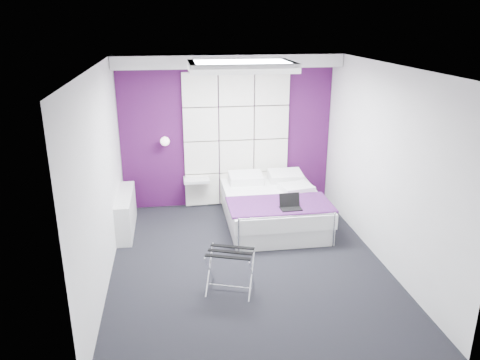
{
  "coord_description": "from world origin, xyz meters",
  "views": [
    {
      "loc": [
        -0.93,
        -5.52,
        3.13
      ],
      "look_at": [
        -0.05,
        0.35,
        1.07
      ],
      "focal_mm": 35.0,
      "sensor_mm": 36.0,
      "label": 1
    }
  ],
  "objects_px": {
    "bed": "(273,208)",
    "laptop": "(290,205)",
    "radiator": "(126,212)",
    "nightstand": "(196,180)",
    "wall_lamp": "(165,141)",
    "luggage_rack": "(230,271)"
  },
  "relations": [
    {
      "from": "wall_lamp",
      "to": "nightstand",
      "type": "height_order",
      "value": "wall_lamp"
    },
    {
      "from": "nightstand",
      "to": "luggage_rack",
      "type": "distance_m",
      "value": 2.67
    },
    {
      "from": "wall_lamp",
      "to": "luggage_rack",
      "type": "distance_m",
      "value": 2.95
    },
    {
      "from": "luggage_rack",
      "to": "bed",
      "type": "bearing_deg",
      "value": 82.82
    },
    {
      "from": "wall_lamp",
      "to": "radiator",
      "type": "xyz_separation_m",
      "value": [
        -0.64,
        -0.76,
        -0.92
      ]
    },
    {
      "from": "radiator",
      "to": "laptop",
      "type": "bearing_deg",
      "value": -16.65
    },
    {
      "from": "wall_lamp",
      "to": "radiator",
      "type": "bearing_deg",
      "value": -130.1
    },
    {
      "from": "luggage_rack",
      "to": "laptop",
      "type": "distance_m",
      "value": 1.62
    },
    {
      "from": "nightstand",
      "to": "laptop",
      "type": "height_order",
      "value": "laptop"
    },
    {
      "from": "bed",
      "to": "laptop",
      "type": "relative_size",
      "value": 6.15
    },
    {
      "from": "radiator",
      "to": "luggage_rack",
      "type": "bearing_deg",
      "value": -54.58
    },
    {
      "from": "laptop",
      "to": "luggage_rack",
      "type": "bearing_deg",
      "value": -132.87
    },
    {
      "from": "radiator",
      "to": "nightstand",
      "type": "relative_size",
      "value": 2.78
    },
    {
      "from": "luggage_rack",
      "to": "laptop",
      "type": "height_order",
      "value": "laptop"
    },
    {
      "from": "bed",
      "to": "nightstand",
      "type": "height_order",
      "value": "bed"
    },
    {
      "from": "radiator",
      "to": "bed",
      "type": "xyz_separation_m",
      "value": [
        2.3,
        -0.09,
        -0.03
      ]
    },
    {
      "from": "bed",
      "to": "luggage_rack",
      "type": "distance_m",
      "value": 2.06
    },
    {
      "from": "luggage_rack",
      "to": "laptop",
      "type": "bearing_deg",
      "value": 68.96
    },
    {
      "from": "bed",
      "to": "luggage_rack",
      "type": "relative_size",
      "value": 3.43
    },
    {
      "from": "wall_lamp",
      "to": "bed",
      "type": "height_order",
      "value": "wall_lamp"
    },
    {
      "from": "radiator",
      "to": "luggage_rack",
      "type": "height_order",
      "value": "radiator"
    },
    {
      "from": "wall_lamp",
      "to": "luggage_rack",
      "type": "relative_size",
      "value": 0.28
    }
  ]
}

